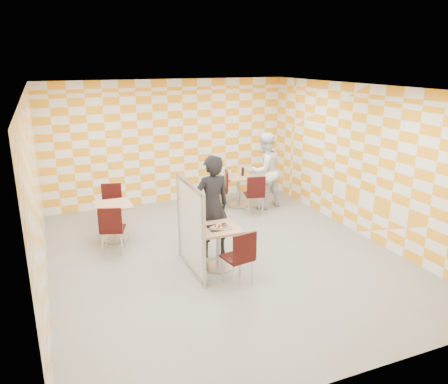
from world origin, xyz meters
name	(u,v)px	position (x,y,z in m)	size (l,w,h in m)	color
room_shell	(212,169)	(0.00, 0.54, 1.50)	(7.00, 7.00, 7.00)	gray
main_table	(218,241)	(-0.26, -0.43, 0.51)	(0.70, 0.70, 0.75)	tan
second_table	(239,186)	(1.42, 2.47, 0.51)	(0.70, 0.70, 0.75)	tan
empty_table	(114,216)	(-1.71, 1.49, 0.51)	(0.70, 0.70, 0.75)	tan
chair_main_front	(241,254)	(-0.17, -1.13, 0.54)	(0.49, 0.49, 0.92)	black
chair_second_front	(255,192)	(1.51, 1.77, 0.54)	(0.51, 0.52, 0.92)	black
chair_second_side	(222,187)	(0.97, 2.42, 0.54)	(0.53, 0.53, 0.92)	black
chair_empty_near	(112,226)	(-1.84, 0.85, 0.54)	(0.53, 0.54, 0.92)	black
chair_empty_far	(112,202)	(-1.63, 2.26, 0.54)	(0.50, 0.51, 0.92)	black
partition	(191,227)	(-0.72, -0.33, 0.79)	(0.08, 1.38, 1.55)	white
man_dark	(212,207)	(-0.17, 0.10, 0.94)	(0.68, 0.45, 1.87)	black
man_white	(264,171)	(1.93, 2.15, 0.91)	(0.88, 0.69, 1.82)	white
pizza_on_foil	(219,227)	(-0.26, -0.45, 0.77)	(0.40, 0.40, 0.04)	silver
sport_bottle	(230,172)	(1.25, 2.63, 0.84)	(0.06, 0.06, 0.20)	white
soda_bottle	(243,172)	(1.52, 2.47, 0.85)	(0.07, 0.07, 0.23)	black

